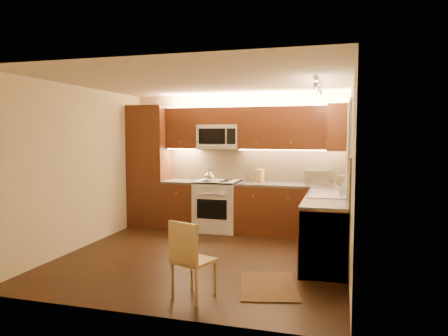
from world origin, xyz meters
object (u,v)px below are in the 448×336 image
(soap_bottle, at_px, (345,186))
(dining_chair, at_px, (194,259))
(microwave, at_px, (219,137))
(sink, at_px, (328,189))
(toaster_oven, at_px, (318,177))
(stove, at_px, (217,206))
(kettle, at_px, (210,175))
(knife_block, at_px, (260,176))

(soap_bottle, xyz_separation_m, dining_chair, (-1.56, -2.31, -0.57))
(microwave, distance_m, sink, 2.48)
(sink, relative_size, toaster_oven, 2.01)
(microwave, bearing_deg, sink, -32.21)
(toaster_oven, height_order, dining_chair, toaster_oven)
(stove, distance_m, kettle, 0.60)
(stove, bearing_deg, sink, -29.36)
(toaster_oven, relative_size, knife_block, 1.79)
(microwave, distance_m, toaster_oven, 1.92)
(sink, height_order, kettle, kettle)
(kettle, distance_m, dining_chair, 3.12)
(stove, xyz_separation_m, dining_chair, (0.68, -3.12, -0.03))
(knife_block, height_order, soap_bottle, knife_block)
(knife_block, bearing_deg, dining_chair, -80.60)
(soap_bottle, bearing_deg, sink, -125.00)
(knife_block, bearing_deg, kettle, -152.03)
(kettle, bearing_deg, dining_chair, -72.01)
(soap_bottle, distance_m, dining_chair, 2.85)
(toaster_oven, bearing_deg, dining_chair, -110.18)
(knife_block, bearing_deg, sink, -33.97)
(toaster_oven, height_order, knife_block, toaster_oven)
(stove, distance_m, knife_block, 0.96)
(stove, height_order, knife_block, knife_block)
(knife_block, xyz_separation_m, soap_bottle, (1.47, -0.92, -0.02))
(microwave, xyz_separation_m, kettle, (-0.09, -0.29, -0.69))
(stove, relative_size, dining_chair, 1.07)
(kettle, relative_size, toaster_oven, 0.51)
(stove, xyz_separation_m, sink, (2.00, -1.12, 0.52))
(sink, bearing_deg, dining_chair, -123.51)
(toaster_oven, height_order, soap_bottle, toaster_oven)
(stove, relative_size, toaster_oven, 2.15)
(kettle, distance_m, knife_block, 0.90)
(kettle, relative_size, knife_block, 0.92)
(knife_block, xyz_separation_m, dining_chair, (-0.09, -3.23, -0.59))
(stove, relative_size, sink, 1.07)
(microwave, xyz_separation_m, toaster_oven, (1.79, -0.07, -0.69))
(stove, distance_m, soap_bottle, 2.44)
(microwave, relative_size, dining_chair, 0.89)
(soap_bottle, bearing_deg, stove, 162.81)
(stove, height_order, soap_bottle, soap_bottle)
(stove, relative_size, microwave, 1.21)
(sink, bearing_deg, stove, 150.64)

